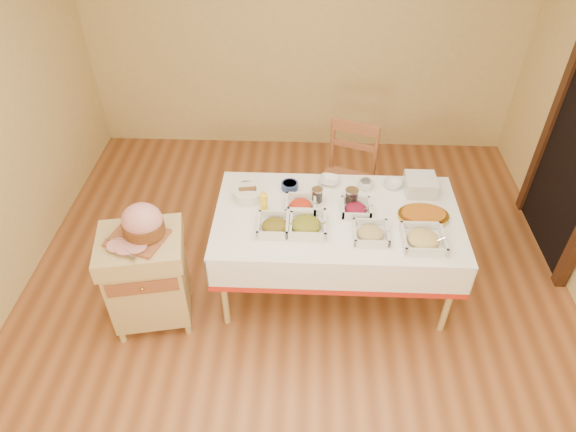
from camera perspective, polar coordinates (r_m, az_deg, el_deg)
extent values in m
plane|color=#95562E|center=(4.13, 0.77, -10.55)|extent=(5.00, 5.00, 0.00)
plane|color=#D7BC73|center=(5.45, 1.78, 19.86)|extent=(4.50, 0.00, 4.50)
cube|color=#381E11|center=(5.02, 27.73, 10.21)|extent=(0.08, 0.10, 2.10)
cube|color=tan|center=(3.82, 5.51, -0.21)|extent=(1.80, 1.00, 0.04)
cylinder|color=tan|center=(3.82, -7.13, -8.26)|extent=(0.05, 0.05, 0.71)
cylinder|color=tan|center=(4.42, -5.65, -0.08)|extent=(0.05, 0.05, 0.71)
cylinder|color=tan|center=(3.93, 17.52, -8.69)|extent=(0.05, 0.05, 0.71)
cylinder|color=tan|center=(4.51, 15.49, -0.64)|extent=(0.05, 0.05, 0.71)
cube|color=white|center=(3.81, 5.53, 0.08)|extent=(1.82, 1.02, 0.01)
cube|color=tan|center=(3.94, -15.18, -7.15)|extent=(0.62, 0.54, 0.58)
cube|color=tan|center=(3.69, -16.14, -3.31)|extent=(0.66, 0.59, 0.15)
cube|color=brown|center=(3.66, -16.57, -7.70)|extent=(0.48, 0.10, 0.12)
sphere|color=#B79433|center=(3.65, -16.61, -7.81)|extent=(0.03, 0.03, 0.03)
cylinder|color=tan|center=(4.15, -18.30, -12.07)|extent=(0.05, 0.05, 0.10)
cylinder|color=tan|center=(4.38, -16.87, -8.10)|extent=(0.05, 0.05, 0.10)
cylinder|color=tan|center=(4.02, -11.63, -12.67)|extent=(0.05, 0.05, 0.10)
cylinder|color=tan|center=(4.25, -10.61, -8.52)|extent=(0.05, 0.05, 0.10)
cube|color=brown|center=(4.54, 6.36, 3.52)|extent=(0.57, 0.56, 0.03)
cylinder|color=brown|center=(4.59, 3.10, 0.11)|extent=(0.04, 0.04, 0.49)
cylinder|color=brown|center=(4.88, 4.62, 2.86)|extent=(0.04, 0.04, 0.49)
cylinder|color=brown|center=(4.52, 7.78, -1.07)|extent=(0.04, 0.04, 0.49)
cylinder|color=brown|center=(4.81, 9.03, 1.79)|extent=(0.04, 0.04, 0.49)
cylinder|color=brown|center=(4.59, 4.95, 7.86)|extent=(0.04, 0.04, 0.52)
cylinder|color=brown|center=(4.52, 9.69, 6.80)|extent=(0.04, 0.04, 0.52)
cube|color=brown|center=(4.44, 7.53, 9.68)|extent=(0.40, 0.17, 0.10)
cube|color=brown|center=(3.63, -16.38, -2.35)|extent=(0.37, 0.29, 0.02)
ellipsoid|color=#D08786|center=(3.56, -15.91, -0.43)|extent=(0.28, 0.25, 0.24)
cylinder|color=brown|center=(3.60, -15.73, -1.21)|extent=(0.28, 0.28, 0.09)
cube|color=silver|center=(3.54, -17.75, -3.73)|extent=(0.23, 0.10, 0.00)
cylinder|color=silver|center=(3.61, -17.73, -2.56)|extent=(0.27, 0.08, 0.01)
cube|color=silver|center=(3.66, -1.46, -1.38)|extent=(0.25, 0.25, 0.02)
ellipsoid|color=#A42A12|center=(3.65, -1.47, -1.10)|extent=(0.19, 0.19, 0.07)
cylinder|color=silver|center=(3.62, -0.63, -1.33)|extent=(0.15, 0.01, 0.11)
cube|color=silver|center=(3.67, 2.02, -1.30)|extent=(0.29, 0.29, 0.02)
ellipsoid|color=#AA7315|center=(3.65, 2.03, -0.98)|extent=(0.22, 0.22, 0.08)
cylinder|color=silver|center=(3.63, 3.01, -1.27)|extent=(0.16, 0.01, 0.12)
cube|color=silver|center=(3.65, 9.14, -2.21)|extent=(0.25, 0.25, 0.01)
ellipsoid|color=tan|center=(3.63, 9.18, -1.93)|extent=(0.19, 0.19, 0.07)
cylinder|color=silver|center=(3.62, 10.07, -2.19)|extent=(0.14, 0.01, 0.10)
cube|color=silver|center=(3.68, 14.73, -2.82)|extent=(0.29, 0.29, 0.02)
ellipsoid|color=tan|center=(3.66, 14.80, -2.51)|extent=(0.22, 0.22, 0.08)
cylinder|color=silver|center=(3.65, 15.85, -2.82)|extent=(0.15, 0.01, 0.11)
cube|color=silver|center=(3.84, 1.42, 0.87)|extent=(0.23, 0.23, 0.02)
ellipsoid|color=red|center=(3.82, 1.42, 1.14)|extent=(0.17, 0.17, 0.06)
cylinder|color=silver|center=(3.80, 2.17, 0.97)|extent=(0.15, 0.01, 0.11)
cube|color=silver|center=(3.84, 7.53, 0.53)|extent=(0.22, 0.22, 0.01)
ellipsoid|color=maroon|center=(3.83, 7.55, 0.79)|extent=(0.16, 0.16, 0.06)
cylinder|color=silver|center=(3.81, 8.29, 0.62)|extent=(0.14, 0.01, 0.10)
cylinder|color=silver|center=(4.02, -4.63, 3.23)|extent=(0.12, 0.12, 0.05)
cylinder|color=black|center=(4.01, -4.65, 3.42)|extent=(0.10, 0.10, 0.02)
cylinder|color=navy|center=(4.02, 0.19, 3.38)|extent=(0.13, 0.13, 0.06)
cylinder|color=maroon|center=(4.01, 0.19, 3.58)|extent=(0.11, 0.11, 0.02)
cylinder|color=silver|center=(4.08, 8.64, 3.54)|extent=(0.12, 0.12, 0.06)
cylinder|color=red|center=(4.07, 8.66, 3.75)|extent=(0.10, 0.10, 0.02)
imported|color=silver|center=(4.10, 4.60, 3.92)|extent=(0.20, 0.20, 0.04)
imported|color=silver|center=(4.13, 11.56, 3.48)|extent=(0.15, 0.15, 0.04)
cylinder|color=silver|center=(3.89, 3.25, 2.29)|extent=(0.08, 0.08, 0.10)
cylinder|color=silver|center=(3.86, 3.28, 2.94)|extent=(0.09, 0.09, 0.01)
cylinder|color=black|center=(3.90, 3.24, 2.13)|extent=(0.07, 0.07, 0.07)
cylinder|color=silver|center=(3.88, 7.07, 2.07)|extent=(0.09, 0.09, 0.12)
cylinder|color=silver|center=(3.84, 7.14, 2.82)|extent=(0.10, 0.10, 0.01)
cylinder|color=black|center=(3.89, 7.05, 1.88)|extent=(0.08, 0.08, 0.08)
cylinder|color=yellow|center=(3.79, -2.68, 1.53)|extent=(0.06, 0.06, 0.14)
cone|color=yellow|center=(3.74, -2.72, 2.57)|extent=(0.04, 0.04, 0.03)
cylinder|color=white|center=(3.92, -4.48, 2.41)|extent=(0.22, 0.22, 0.08)
cube|color=silver|center=(4.13, 14.35, 2.75)|extent=(0.23, 0.23, 0.01)
cube|color=silver|center=(4.13, 14.38, 2.91)|extent=(0.23, 0.23, 0.01)
cube|color=silver|center=(4.12, 14.41, 3.07)|extent=(0.23, 0.23, 0.01)
cube|color=silver|center=(4.11, 14.44, 3.23)|extent=(0.23, 0.23, 0.01)
cube|color=silver|center=(4.10, 14.48, 3.39)|extent=(0.23, 0.23, 0.01)
cube|color=silver|center=(4.09, 14.51, 3.55)|extent=(0.23, 0.23, 0.01)
cube|color=silver|center=(4.08, 14.54, 3.72)|extent=(0.23, 0.23, 0.01)
cube|color=silver|center=(4.08, 14.58, 3.88)|extent=(0.23, 0.23, 0.01)
cube|color=silver|center=(4.07, 14.61, 4.04)|extent=(0.23, 0.23, 0.01)
ellipsoid|color=#B79433|center=(3.88, 14.78, -0.01)|extent=(0.37, 0.27, 0.03)
ellipsoid|color=#AC5912|center=(3.87, 14.82, 0.14)|extent=(0.32, 0.22, 0.04)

